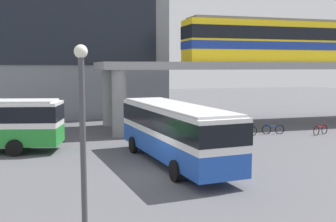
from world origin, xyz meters
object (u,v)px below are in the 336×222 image
object	(u,v)px
bicycle_red	(320,130)
bicycle_orange	(174,133)
station_building	(25,21)
bicycle_silver	(247,131)
bicycle_blue	(273,129)
train	(291,41)
bus_main	(174,128)

from	to	relation	value
bicycle_red	bicycle_orange	bearing A→B (deg)	169.93
station_building	bicycle_silver	distance (m)	26.46
bicycle_orange	bicycle_blue	size ratio (longest dim) A/B	1.02
station_building	bicycle_orange	size ratio (longest dim) A/B	15.85
train	bicycle_red	bearing A→B (deg)	-101.71
train	bicycle_silver	xyz separation A→B (m)	(-7.09, -5.49, -7.21)
station_building	bus_main	distance (m)	27.69
bus_main	bicycle_silver	bearing A→B (deg)	40.79
bicycle_red	bicycle_silver	size ratio (longest dim) A/B	0.96
station_building	train	size ratio (longest dim) A/B	1.40
bicycle_red	bicycle_blue	distance (m)	3.60
train	bus_main	xyz separation A→B (m)	(-14.95, -12.27, -5.58)
station_building	bicycle_blue	xyz separation A→B (m)	(18.96, -17.95, -9.61)
bicycle_silver	bicycle_blue	world-z (taller)	same
station_building	bicycle_silver	world-z (taller)	station_building
station_building	bus_main	bearing A→B (deg)	-70.85
bicycle_blue	train	bearing A→B (deg)	47.76
bus_main	bicycle_orange	world-z (taller)	bus_main
bus_main	train	bearing A→B (deg)	39.37
train	bicycle_orange	xyz separation A→B (m)	(-12.61, -4.48, -7.21)
train	station_building	bearing A→B (deg)	151.60
bus_main	bicycle_silver	size ratio (longest dim) A/B	6.30
station_building	bicycle_silver	xyz separation A→B (m)	(16.56, -18.27, -9.61)
bicycle_orange	station_building	bearing A→B (deg)	122.59
bicycle_red	bicycle_blue	size ratio (longest dim) A/B	0.97
station_building	bicycle_blue	size ratio (longest dim) A/B	16.11
bicycle_red	bicycle_blue	world-z (taller)	same
train	bicycle_blue	bearing A→B (deg)	-132.24
bicycle_orange	bicycle_silver	xyz separation A→B (m)	(5.52, -1.00, 0.00)
station_building	bicycle_red	distance (m)	31.00
station_building	bicycle_silver	size ratio (longest dim) A/B	15.87
station_building	bicycle_blue	world-z (taller)	station_building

